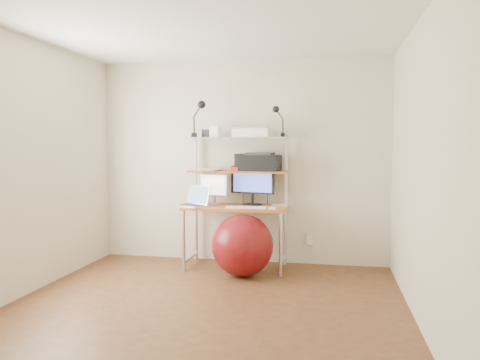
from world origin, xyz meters
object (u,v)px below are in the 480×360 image
(monitor_black, at_px, (252,182))
(printer, at_px, (260,162))
(exercise_ball, at_px, (242,245))
(monitor_silver, at_px, (214,187))
(laptop, at_px, (195,201))

(monitor_black, distance_m, printer, 0.25)
(exercise_ball, bearing_deg, monitor_black, 85.70)
(monitor_silver, distance_m, printer, 0.64)
(monitor_silver, xyz_separation_m, exercise_ball, (0.43, -0.40, -0.60))
(monitor_silver, relative_size, exercise_ball, 0.57)
(monitor_silver, xyz_separation_m, printer, (0.56, 0.05, 0.31))
(monitor_silver, bearing_deg, monitor_black, 17.33)
(laptop, bearing_deg, printer, 47.48)
(exercise_ball, bearing_deg, printer, 74.50)
(monitor_silver, relative_size, monitor_black, 0.72)
(monitor_silver, height_order, monitor_black, monitor_black)
(monitor_black, xyz_separation_m, exercise_ball, (-0.03, -0.46, -0.67))
(laptop, height_order, exercise_ball, laptop)
(monitor_black, bearing_deg, exercise_ball, -80.92)
(monitor_silver, distance_m, laptop, 0.29)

